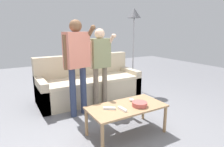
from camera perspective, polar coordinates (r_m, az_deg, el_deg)
ground_plane at (r=2.95m, az=2.62°, el=-16.23°), size 12.00×12.00×0.00m
couch at (r=4.06m, az=-6.96°, el=-3.26°), size 2.10×0.83×0.92m
coffee_table at (r=2.67m, az=4.40°, el=-10.69°), size 1.07×0.55×0.42m
snack_bowl at (r=2.66m, az=8.33°, el=-9.11°), size 0.21×0.21×0.06m
game_remote_nunchuk at (r=2.82m, az=5.92°, el=-7.85°), size 0.06×0.09×0.05m
floor_lamp at (r=4.61m, az=6.64°, el=15.52°), size 0.31×0.31×1.93m
player_center at (r=3.48m, az=-3.61°, el=4.40°), size 0.45×0.32×1.47m
player_left at (r=3.15m, az=-10.51°, el=4.86°), size 0.51×0.33×1.60m
game_remote_wand_near at (r=2.54m, az=-0.82°, el=-10.38°), size 0.15×0.13×0.03m
game_remote_wand_far at (r=2.52m, az=3.16°, el=-10.64°), size 0.04×0.16×0.03m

